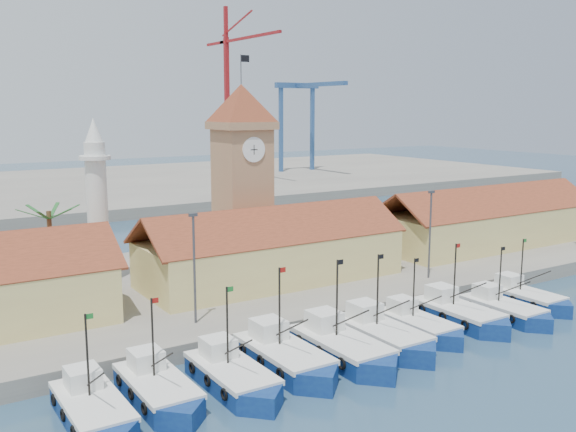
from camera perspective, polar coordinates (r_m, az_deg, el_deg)
ground at (r=50.70m, az=10.53°, el=-12.27°), size 400.00×400.00×0.00m
quay at (r=68.98m, az=-3.19°, el=-5.54°), size 140.00×32.00×1.50m
terminal at (r=148.82m, az=-19.63°, el=2.20°), size 240.00×80.00×2.00m
boat_0 at (r=41.81m, az=-16.85°, el=-16.38°), size 3.39×9.28×7.03m
boat_1 at (r=43.52m, az=-11.36°, el=-15.05°), size 3.44×9.42×7.13m
boat_2 at (r=44.66m, az=-4.81°, el=-14.20°), size 3.53×9.68×7.32m
boat_3 at (r=47.43m, az=-0.13°, el=-12.62°), size 3.79×10.38×7.85m
boat_4 at (r=49.26m, az=5.01°, el=-11.77°), size 3.86×10.57×8.00m
boat_5 at (r=52.16m, az=8.56°, el=-10.63°), size 3.75×10.29×7.78m
boat_6 at (r=55.36m, az=11.61°, el=-9.63°), size 3.26×8.94×6.77m
boat_7 at (r=58.73m, az=15.11°, el=-8.57°), size 3.60×9.87×7.47m
boat_8 at (r=61.41m, az=18.79°, el=-8.01°), size 3.30×9.03×6.83m
boat_9 at (r=65.85m, az=20.48°, el=-6.93°), size 3.28×8.98×6.79m
hall_center at (r=64.83m, az=-1.48°, el=-3.56°), size 27.04×10.13×7.61m
hall_right at (r=85.46m, az=17.24°, el=-0.78°), size 31.20×10.13×7.61m
clock_tower at (r=68.67m, az=-4.09°, el=3.91°), size 5.80×5.80×22.70m
minaret at (r=65.18m, az=-16.61°, el=1.25°), size 3.00×3.00×16.30m
palm_tree at (r=62.69m, az=-20.34°, el=-2.51°), size 5.60×5.03×8.39m
lamp_posts at (r=58.02m, az=3.01°, el=-2.62°), size 80.70×0.25×9.03m
crane_red_right at (r=154.87m, az=-5.17°, el=11.66°), size 1.00×34.35×40.10m
gantry at (r=169.54m, az=1.43°, el=10.05°), size 13.00×22.00×23.20m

